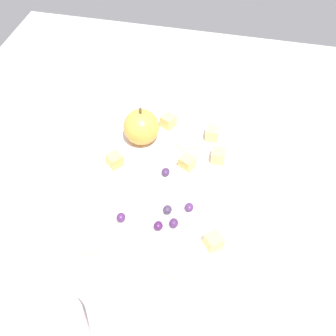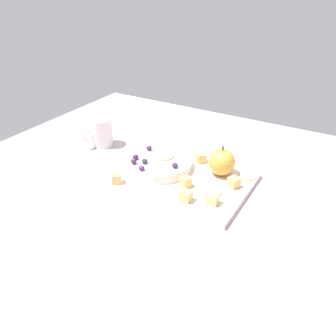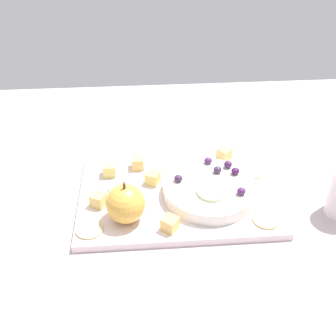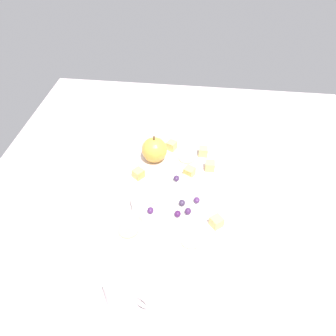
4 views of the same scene
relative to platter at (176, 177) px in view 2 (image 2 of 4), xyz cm
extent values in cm
cube|color=#BDABAE|center=(-2.88, -1.31, -2.58)|extent=(118.38, 107.64, 3.67)
cube|color=silver|center=(0.00, 0.00, 0.00)|extent=(38.86, 26.18, 1.49)
cylinder|color=silver|center=(-6.13, 1.04, 2.01)|extent=(18.20, 18.20, 2.53)
sphere|color=gold|center=(10.03, 6.71, 4.34)|extent=(7.18, 7.18, 7.18)
cylinder|color=brown|center=(10.03, 6.71, 8.53)|extent=(0.50, 0.50, 1.20)
cube|color=#F4C569|center=(2.32, 10.01, 2.03)|extent=(3.60, 3.60, 2.56)
cube|color=#E5D16E|center=(4.73, -3.62, 2.03)|extent=(3.44, 3.44, 2.56)
cube|color=#F1C96F|center=(15.39, 2.44, 2.03)|extent=(3.44, 3.44, 2.56)
cube|color=#EFC370|center=(7.74, -9.13, 2.03)|extent=(2.60, 2.60, 2.56)
cube|color=#EAC671|center=(-11.52, -11.13, 2.03)|extent=(3.61, 3.61, 2.56)
cube|color=#E4D475|center=(13.73, -7.01, 2.03)|extent=(2.63, 2.63, 2.56)
cylinder|color=beige|center=(-16.51, -5.52, 0.95)|extent=(4.98, 4.98, 0.40)
cylinder|color=#D6BD81|center=(-15.42, 9.18, 0.95)|extent=(4.98, 4.98, 0.40)
cylinder|color=#D4BC89|center=(16.66, 9.15, 0.95)|extent=(4.98, 4.98, 0.40)
cylinder|color=#DEBA88|center=(11.52, -2.41, 0.95)|extent=(4.98, 4.98, 0.40)
ellipsoid|color=#422850|center=(-0.18, -0.53, 3.98)|extent=(1.68, 1.51, 1.41)
ellipsoid|color=#4D265B|center=(-11.58, 4.43, 4.03)|extent=(1.68, 1.51, 1.51)
ellipsoid|color=#482555|center=(-10.80, -4.31, 4.06)|extent=(1.68, 1.51, 1.58)
ellipsoid|color=#481C50|center=(-11.84, -1.96, 4.01)|extent=(1.68, 1.51, 1.47)
ellipsoid|color=#402F4D|center=(-8.34, -2.70, 4.00)|extent=(1.68, 1.51, 1.46)
ellipsoid|color=#512B60|center=(-7.00, -6.15, 3.94)|extent=(1.68, 1.51, 1.34)
cylinder|color=beige|center=(-6.20, 3.44, 3.57)|extent=(5.93, 5.93, 0.60)
cylinder|color=silver|center=(-31.21, 6.83, 3.76)|extent=(6.82, 6.82, 9.01)
torus|color=silver|center=(-33.14, 2.64, 3.76)|extent=(2.40, 3.97, 4.00)
camera|label=1|loc=(-50.83, -12.34, 62.83)|focal=46.60mm
camera|label=2|loc=(38.74, -70.24, 48.95)|focal=37.13mm
camera|label=3|loc=(6.63, 60.82, 51.22)|focal=42.43mm
camera|label=4|loc=(-60.69, -5.55, 64.17)|focal=35.49mm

